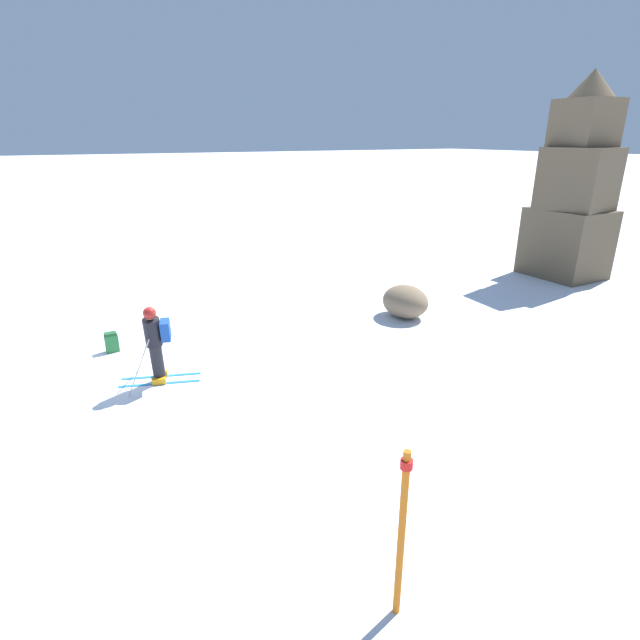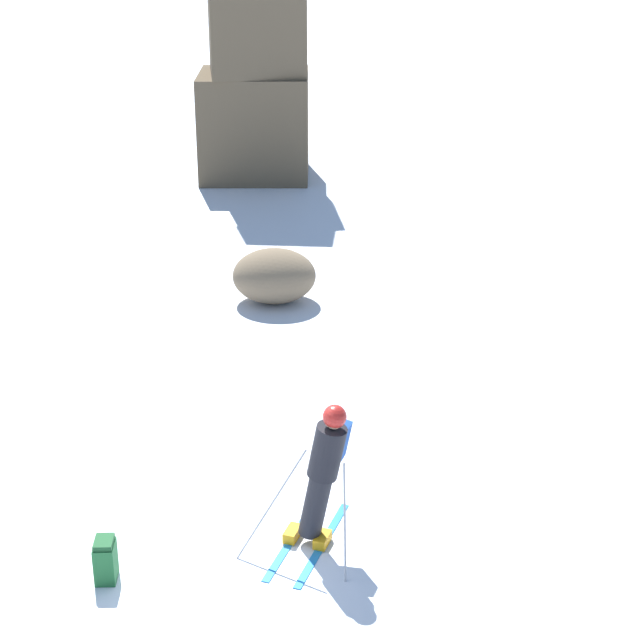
{
  "view_description": "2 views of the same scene",
  "coord_description": "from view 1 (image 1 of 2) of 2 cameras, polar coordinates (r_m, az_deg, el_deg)",
  "views": [
    {
      "loc": [
        11.46,
        -1.69,
        5.01
      ],
      "look_at": [
        2.62,
        3.23,
        1.26
      ],
      "focal_mm": 28.0,
      "sensor_mm": 36.0,
      "label": 1
    },
    {
      "loc": [
        1.39,
        -10.11,
        7.09
      ],
      "look_at": [
        1.34,
        2.87,
        1.5
      ],
      "focal_mm": 60.0,
      "sensor_mm": 36.0,
      "label": 2
    }
  ],
  "objects": [
    {
      "name": "skier",
      "position": [
        10.92,
        -18.3,
        -2.28
      ],
      "size": [
        1.3,
        1.75,
        1.82
      ],
      "rotation": [
        0.0,
        0.0,
        -0.33
      ],
      "color": "#1E7AC6",
      "rests_on": "ground"
    },
    {
      "name": "spare_backpack",
      "position": [
        13.29,
        -22.7,
        -2.36
      ],
      "size": [
        0.23,
        0.31,
        0.5
      ],
      "rotation": [
        0.0,
        0.0,
        4.74
      ],
      "color": "#236633",
      "rests_on": "ground"
    },
    {
      "name": "exposed_boulder_0",
      "position": [
        14.76,
        9.72,
        2.1
      ],
      "size": [
        1.45,
        1.23,
        0.94
      ],
      "primitive_type": "ellipsoid",
      "color": "#7A664C",
      "rests_on": "ground"
    },
    {
      "name": "rock_pillar",
      "position": [
        20.67,
        27.05,
        12.57
      ],
      "size": [
        2.58,
        2.26,
        7.13
      ],
      "color": "brown",
      "rests_on": "ground"
    },
    {
      "name": "trail_marker",
      "position": [
        5.7,
        9.34,
        -22.53
      ],
      "size": [
        0.13,
        0.13,
        2.12
      ],
      "color": "orange",
      "rests_on": "ground"
    },
    {
      "name": "ground_plane",
      "position": [
        12.63,
        -18.98,
        -4.25
      ],
      "size": [
        300.0,
        300.0,
        0.0
      ],
      "primitive_type": "plane",
      "color": "white"
    }
  ]
}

